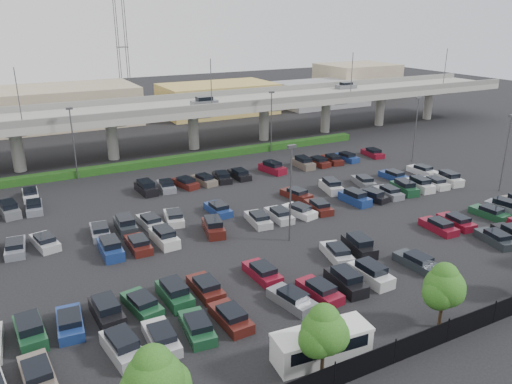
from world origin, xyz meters
TOP-DOWN VIEW (x-y plane):
  - ground at (0.00, 0.00)m, footprint 280.00×280.00m
  - overpass at (-0.21, 31.99)m, footprint 150.00×13.00m
  - hedge at (0.00, 25.00)m, footprint 66.00×1.60m
  - fence at (-0.05, -28.00)m, footprint 70.00×0.10m
  - tree_row at (0.70, -26.53)m, footprint 65.07×3.66m
  - shuttle_bus at (-8.02, -25.21)m, footprint 7.10×2.99m
  - parked_cars at (-1.02, -3.71)m, footprint 63.03×41.66m
  - light_poles at (-4.13, 2.00)m, footprint 66.90×48.38m
  - distant_buildings at (12.38, 61.81)m, footprint 138.00×24.00m
  - comm_tower at (4.00, 74.00)m, footprint 2.40×2.40m

SIDE VIEW (x-z plane):
  - ground at x=0.00m, z-range 0.00..0.00m
  - hedge at x=0.00m, z-range 0.00..1.10m
  - parked_cars at x=-1.02m, z-range -0.22..1.45m
  - fence at x=-0.05m, z-range -0.10..1.90m
  - shuttle_bus at x=-8.02m, z-range 0.10..2.32m
  - tree_row at x=0.70m, z-range 0.55..6.49m
  - distant_buildings at x=12.38m, z-range -0.76..8.24m
  - light_poles at x=-4.13m, z-range 1.09..11.39m
  - overpass at x=-0.21m, z-range -0.93..14.87m
  - comm_tower at x=4.00m, z-range 0.61..30.61m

